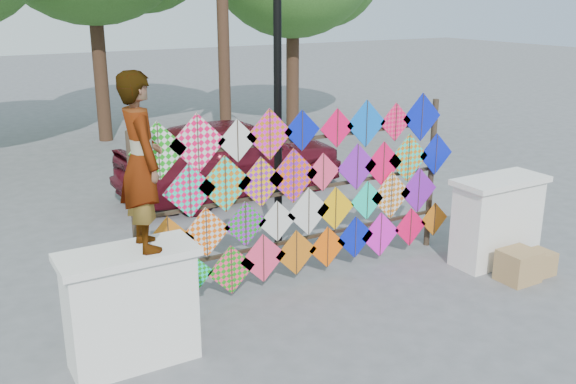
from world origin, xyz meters
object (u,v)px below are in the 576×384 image
object	(u,v)px
kite_rack	(310,192)
lamppost	(278,72)
vendor_woman	(141,162)
sedan	(232,155)

from	to	relation	value
kite_rack	lamppost	size ratio (longest dim) A/B	1.11
vendor_woman	sedan	size ratio (longest dim) A/B	0.40
vendor_woman	lamppost	bearing A→B (deg)	-49.19
kite_rack	lamppost	distance (m)	1.95
vendor_woman	sedan	world-z (taller)	vendor_woman
sedan	lamppost	xyz separation A→B (m)	(-0.56, -2.83, 1.92)
kite_rack	vendor_woman	bearing A→B (deg)	-160.17
lamppost	sedan	bearing A→B (deg)	78.70
vendor_woman	sedan	distance (m)	6.20
kite_rack	vendor_woman	world-z (taller)	vendor_woman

